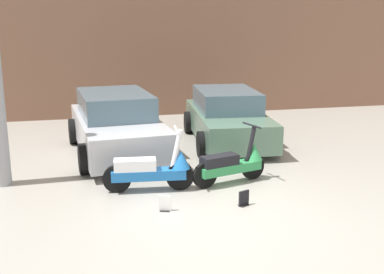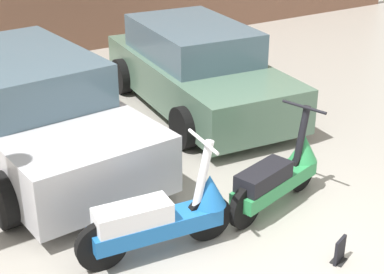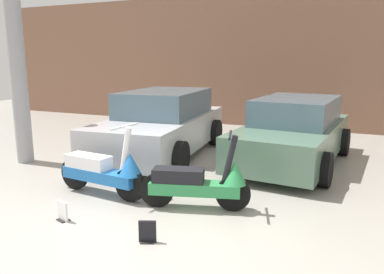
{
  "view_description": "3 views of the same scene",
  "coord_description": "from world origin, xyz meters",
  "px_view_note": "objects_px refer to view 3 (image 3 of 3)",
  "views": [
    {
      "loc": [
        -2.06,
        -7.12,
        3.0
      ],
      "look_at": [
        0.11,
        2.22,
        0.65
      ],
      "focal_mm": 45.0,
      "sensor_mm": 36.0,
      "label": 1
    },
    {
      "loc": [
        -3.21,
        -3.27,
        3.5
      ],
      "look_at": [
        0.08,
        2.04,
        0.6
      ],
      "focal_mm": 55.0,
      "sensor_mm": 36.0,
      "label": 2
    },
    {
      "loc": [
        2.5,
        -3.48,
        2.05
      ],
      "look_at": [
        0.03,
        2.23,
        0.76
      ],
      "focal_mm": 35.0,
      "sensor_mm": 36.0,
      "label": 3
    }
  ],
  "objects_px": {
    "placard_near_left_scooter": "(63,212)",
    "support_column_side": "(17,62)",
    "car_rear_center": "(294,132)",
    "scooter_front_right": "(199,182)",
    "scooter_front_left": "(104,170)",
    "car_rear_left": "(162,124)",
    "placard_near_right_scooter": "(147,233)"
  },
  "relations": [
    {
      "from": "scooter_front_right",
      "to": "placard_near_left_scooter",
      "type": "height_order",
      "value": "scooter_front_right"
    },
    {
      "from": "support_column_side",
      "to": "car_rear_center",
      "type": "bearing_deg",
      "value": 22.99
    },
    {
      "from": "placard_near_left_scooter",
      "to": "support_column_side",
      "type": "relative_size",
      "value": 0.06
    },
    {
      "from": "car_rear_center",
      "to": "support_column_side",
      "type": "xyz_separation_m",
      "value": [
        -5.02,
        -2.13,
        1.39
      ]
    },
    {
      "from": "scooter_front_right",
      "to": "placard_near_left_scooter",
      "type": "xyz_separation_m",
      "value": [
        -1.48,
        -1.07,
        -0.27
      ]
    },
    {
      "from": "scooter_front_left",
      "to": "scooter_front_right",
      "type": "distance_m",
      "value": 1.53
    },
    {
      "from": "scooter_front_left",
      "to": "placard_near_right_scooter",
      "type": "xyz_separation_m",
      "value": [
        1.36,
        -1.05,
        -0.29
      ]
    },
    {
      "from": "car_rear_left",
      "to": "support_column_side",
      "type": "relative_size",
      "value": 1.05
    },
    {
      "from": "car_rear_left",
      "to": "support_column_side",
      "type": "distance_m",
      "value": 3.14
    },
    {
      "from": "placard_near_left_scooter",
      "to": "scooter_front_right",
      "type": "bearing_deg",
      "value": 35.89
    },
    {
      "from": "placard_near_left_scooter",
      "to": "car_rear_left",
      "type": "bearing_deg",
      "value": 97.28
    },
    {
      "from": "scooter_front_left",
      "to": "car_rear_center",
      "type": "xyz_separation_m",
      "value": [
        2.34,
        3.1,
        0.22
      ]
    },
    {
      "from": "car_rear_center",
      "to": "placard_near_left_scooter",
      "type": "bearing_deg",
      "value": -24.09
    },
    {
      "from": "placard_near_left_scooter",
      "to": "placard_near_right_scooter",
      "type": "height_order",
      "value": "same"
    },
    {
      "from": "scooter_front_left",
      "to": "placard_near_right_scooter",
      "type": "height_order",
      "value": "scooter_front_left"
    },
    {
      "from": "scooter_front_right",
      "to": "car_rear_center",
      "type": "xyz_separation_m",
      "value": [
        0.81,
        3.0,
        0.24
      ]
    },
    {
      "from": "scooter_front_right",
      "to": "support_column_side",
      "type": "bearing_deg",
      "value": 152.36
    },
    {
      "from": "scooter_front_left",
      "to": "scooter_front_right",
      "type": "xyz_separation_m",
      "value": [
        1.53,
        0.1,
        -0.02
      ]
    },
    {
      "from": "scooter_front_right",
      "to": "car_rear_center",
      "type": "relative_size",
      "value": 0.38
    },
    {
      "from": "support_column_side",
      "to": "scooter_front_right",
      "type": "bearing_deg",
      "value": -11.7
    },
    {
      "from": "car_rear_left",
      "to": "support_column_side",
      "type": "xyz_separation_m",
      "value": [
        -2.26,
        -1.72,
        1.35
      ]
    },
    {
      "from": "placard_near_left_scooter",
      "to": "car_rear_center",
      "type": "bearing_deg",
      "value": 60.61
    },
    {
      "from": "placard_near_right_scooter",
      "to": "support_column_side",
      "type": "relative_size",
      "value": 0.06
    },
    {
      "from": "scooter_front_left",
      "to": "placard_near_right_scooter",
      "type": "relative_size",
      "value": 6.26
    },
    {
      "from": "car_rear_left",
      "to": "placard_near_right_scooter",
      "type": "distance_m",
      "value": 4.17
    },
    {
      "from": "scooter_front_right",
      "to": "car_rear_left",
      "type": "bearing_deg",
      "value": 110.99
    },
    {
      "from": "placard_near_right_scooter",
      "to": "scooter_front_left",
      "type": "bearing_deg",
      "value": 142.33
    },
    {
      "from": "scooter_front_right",
      "to": "car_rear_left",
      "type": "height_order",
      "value": "car_rear_left"
    },
    {
      "from": "scooter_front_left",
      "to": "car_rear_left",
      "type": "relative_size",
      "value": 0.39
    },
    {
      "from": "scooter_front_left",
      "to": "placard_near_left_scooter",
      "type": "bearing_deg",
      "value": -81.33
    },
    {
      "from": "scooter_front_right",
      "to": "placard_near_left_scooter",
      "type": "distance_m",
      "value": 1.84
    },
    {
      "from": "placard_near_left_scooter",
      "to": "support_column_side",
      "type": "xyz_separation_m",
      "value": [
        -2.73,
        1.94,
        1.9
      ]
    }
  ]
}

